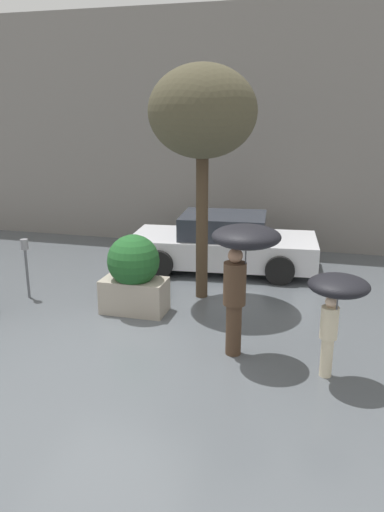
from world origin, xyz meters
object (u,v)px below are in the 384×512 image
Objects in this scene: planter_box at (134,273)px; person_child at (336,296)px; person_adult at (243,255)px; street_tree at (203,114)px; parked_car_near at (223,244)px; parking_meter at (26,256)px.

person_child is (3.39, -1.53, 0.46)m from planter_box.
planter_box is 2.54m from person_adult.
street_tree reaches higher than person_adult.
person_adult is 4.34m from parked_car_near.
street_tree is (-2.42, 2.59, 2.24)m from person_child.
planter_box is at bearing -3.42° from parking_meter.
person_child is at bearing -157.23° from parked_car_near.
street_tree is 4.22m from parking_meter.
person_adult reaches higher than parking_meter.
planter_box is at bearing 155.61° from parked_car_near.
planter_box is at bearing 155.14° from person_adult.
planter_box reaches higher than parked_car_near.
person_adult reaches higher than person_child.
street_tree is at bearing 120.97° from person_adult.
person_adult is at bearing -170.36° from parked_car_near.
planter_box is 3.06m from street_tree.
parking_meter is at bearing -163.85° from street_tree.
parked_car_near is 3.67× the size of parking_meter.
street_tree is at bearing 47.53° from planter_box.
planter_box is 3.11m from parked_car_near.
person_adult is at bearing -63.00° from street_tree.
person_adult is at bearing -28.83° from planter_box.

